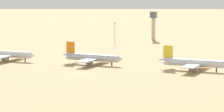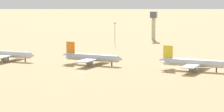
% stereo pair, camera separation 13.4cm
% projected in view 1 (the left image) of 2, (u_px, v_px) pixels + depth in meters
% --- Properties ---
extents(ground, '(4000.00, 4000.00, 0.00)m').
position_uv_depth(ground, '(80.00, 72.00, 355.80)').
color(ground, tan).
extents(parked_jet_white_3, '(39.27, 33.28, 12.97)m').
position_uv_depth(parked_jet_white_3, '(8.00, 54.00, 402.24)').
color(parked_jet_white_3, silver).
rests_on(parked_jet_white_3, ground).
extents(parked_jet_orange_4, '(40.71, 34.59, 13.46)m').
position_uv_depth(parked_jet_orange_4, '(92.00, 58.00, 384.68)').
color(parked_jet_orange_4, silver).
rests_on(parked_jet_orange_4, ground).
extents(parked_jet_yellow_5, '(41.76, 35.40, 13.79)m').
position_uv_depth(parked_jet_yellow_5, '(193.00, 63.00, 360.87)').
color(parked_jet_yellow_5, silver).
rests_on(parked_jet_yellow_5, ground).
extents(control_tower, '(5.20, 5.20, 23.59)m').
position_uv_depth(control_tower, '(153.00, 23.00, 528.51)').
color(control_tower, '#C6B793').
rests_on(control_tower, ground).
extents(light_pole_mid, '(1.80, 0.50, 17.14)m').
position_uv_depth(light_pole_mid, '(115.00, 32.00, 492.40)').
color(light_pole_mid, '#59595E').
rests_on(light_pole_mid, ground).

